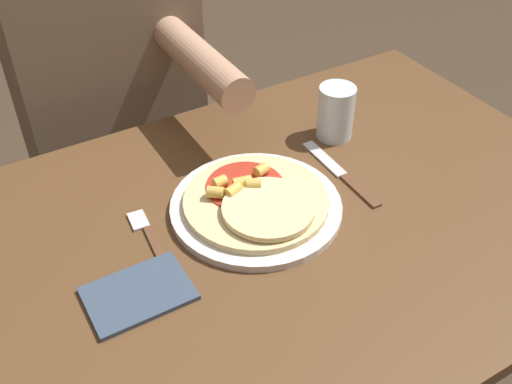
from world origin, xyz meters
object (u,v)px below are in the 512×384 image
object	(u,v)px
plate	(256,207)
pizza	(257,201)
dining_table	(272,270)
knife	(342,174)
drinking_glass	(336,112)
fork	(150,239)
person_diner	(112,100)

from	to	relation	value
plate	pizza	world-z (taller)	pizza
dining_table	knife	bearing A→B (deg)	15.56
plate	pizza	bearing A→B (deg)	-100.96
dining_table	drinking_glass	world-z (taller)	drinking_glass
plate	dining_table	bearing A→B (deg)	-80.35
fork	person_diner	world-z (taller)	person_diner
pizza	plate	bearing A→B (deg)	79.04
knife	pizza	bearing A→B (deg)	-177.12
plate	drinking_glass	bearing A→B (deg)	25.21
dining_table	knife	distance (m)	0.22
dining_table	fork	world-z (taller)	fork
plate	person_diner	world-z (taller)	person_diner
dining_table	plate	bearing A→B (deg)	99.65
dining_table	knife	size ratio (longest dim) A/B	5.43
dining_table	pizza	distance (m)	0.14
drinking_glass	person_diner	xyz separation A→B (m)	(-0.32, 0.42, -0.09)
fork	pizza	bearing A→B (deg)	-8.31
dining_table	pizza	bearing A→B (deg)	101.92
fork	dining_table	bearing A→B (deg)	-19.18
plate	fork	size ratio (longest dim) A/B	1.66
dining_table	person_diner	distance (m)	0.59
drinking_glass	plate	bearing A→B (deg)	-154.79
plate	person_diner	size ratio (longest dim) A/B	0.24
knife	dining_table	bearing A→B (deg)	-164.44
plate	drinking_glass	xyz separation A→B (m)	(0.25, 0.12, 0.05)
pizza	drinking_glass	distance (m)	0.28
plate	knife	distance (m)	0.19
fork	knife	distance (m)	0.37
knife	person_diner	bearing A→B (deg)	115.50
dining_table	drinking_glass	distance (m)	0.34
dining_table	plate	xyz separation A→B (m)	(-0.01, 0.04, 0.12)
plate	fork	world-z (taller)	plate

